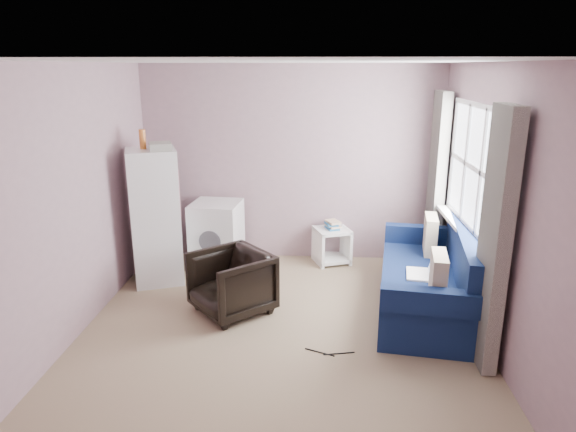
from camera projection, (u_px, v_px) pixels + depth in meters
The scene contains 8 objects.
room at pixel (281, 207), 4.56m from camera, with size 3.84×4.24×2.54m.
armchair at pixel (231, 280), 5.24m from camera, with size 0.70×0.65×0.72m, color black.
fridge at pixel (155, 216), 5.92m from camera, with size 0.69×0.69×1.79m.
washing_machine at pixel (217, 233), 6.48m from camera, with size 0.64×0.64×0.83m.
side_table at pixel (332, 243), 6.63m from camera, with size 0.53×0.53×0.57m.
sofa at pixel (432, 281), 5.29m from camera, with size 1.18×2.10×0.89m.
window_dressing at pixel (460, 206), 5.17m from camera, with size 0.17×2.62×2.18m.
floor_cables at pixel (329, 353), 4.57m from camera, with size 0.45×0.12×0.01m.
Camera 1 is at (0.35, -4.38, 2.46)m, focal length 32.00 mm.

